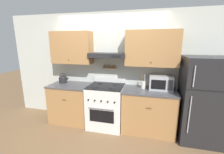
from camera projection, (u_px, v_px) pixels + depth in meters
ground_plane at (102, 132)px, 3.20m from camera, size 16.00×16.00×0.00m
wall_back at (111, 62)px, 3.48m from camera, size 5.20×0.46×2.55m
counter_left at (72, 103)px, 3.63m from camera, size 0.97×0.67×0.91m
counter_right at (148, 110)px, 3.21m from camera, size 1.10×0.67×0.91m
stove_range at (106, 106)px, 3.39m from camera, size 0.76×0.73×1.06m
refrigerator at (203, 100)px, 2.84m from camera, size 0.80×0.77×1.63m
tea_kettle at (63, 79)px, 3.65m from camera, size 0.24×0.19×0.24m
microwave at (161, 83)px, 3.13m from camera, size 0.47×0.35×0.29m
utensil_crock at (143, 84)px, 3.21m from camera, size 0.10×0.10×0.31m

